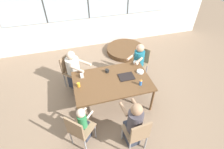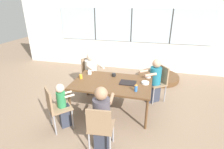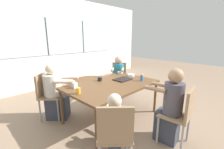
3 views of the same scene
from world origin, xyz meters
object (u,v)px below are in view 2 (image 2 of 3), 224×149
person_man_teal_shirt (102,120)px  folded_table_stack (158,77)px  bowl_white_shallow (148,77)px  chair_for_toddler (55,105)px  person_woman_green_shirt (154,82)px  sippy_cup (136,88)px  person_man_blue_shirt (92,74)px  bowl_cereal (145,83)px  chair_for_woman_green_shirt (159,80)px  chair_for_man_teal_shirt (100,126)px  chair_for_man_blue_shirt (89,71)px  coffee_mug (114,75)px  milk_carton_small (90,73)px  person_toddler (63,106)px  juice_glass (81,76)px

person_man_teal_shirt → folded_table_stack: size_ratio=0.89×
person_man_teal_shirt → bowl_white_shallow: 1.69m
chair_for_toddler → person_woman_green_shirt: bearing=85.3°
person_woman_green_shirt → sippy_cup: bearing=124.5°
person_man_blue_shirt → person_man_teal_shirt: size_ratio=0.95×
bowl_cereal → chair_for_toddler: bearing=-148.0°
chair_for_woman_green_shirt → chair_for_toddler: 2.52m
chair_for_toddler → bowl_cereal: 1.89m
person_man_teal_shirt → chair_for_man_teal_shirt: bearing=-90.0°
sippy_cup → person_man_teal_shirt: bearing=-119.3°
chair_for_man_blue_shirt → sippy_cup: bearing=96.0°
person_man_teal_shirt → sippy_cup: person_man_teal_shirt is taller
coffee_mug → folded_table_stack: (1.08, 1.69, -0.67)m
person_man_blue_shirt → milk_carton_small: person_man_blue_shirt is taller
chair_for_toddler → person_man_blue_shirt: size_ratio=0.82×
chair_for_woman_green_shirt → bowl_cereal: chair_for_woman_green_shirt is taller
person_woman_green_shirt → milk_carton_small: person_woman_green_shirt is taller
person_man_blue_shirt → chair_for_woman_green_shirt: bearing=134.4°
person_man_teal_shirt → milk_carton_small: bearing=112.3°
bowl_cereal → person_toddler: bearing=-149.2°
milk_carton_small → bowl_white_shallow: size_ratio=0.74×
folded_table_stack → person_toddler: bearing=-123.0°
person_toddler → bowl_cereal: size_ratio=5.86×
chair_for_man_blue_shirt → chair_for_man_teal_shirt: size_ratio=1.00×
person_toddler → coffee_mug: 1.36m
person_man_blue_shirt → folded_table_stack: 2.21m
person_man_teal_shirt → bowl_white_shallow: person_man_teal_shirt is taller
chair_for_man_teal_shirt → person_toddler: 1.01m
person_man_blue_shirt → juice_glass: size_ratio=11.11×
chair_for_man_teal_shirt → person_woman_green_shirt: bearing=62.4°
person_toddler → milk_carton_small: (0.15, 1.09, 0.29)m
person_man_teal_shirt → chair_for_woman_green_shirt: bearing=57.8°
person_man_blue_shirt → folded_table_stack: (1.80, 1.21, -0.41)m
chair_for_toddler → folded_table_stack: (1.93, 2.91, -0.46)m
chair_for_woman_green_shirt → chair_for_man_blue_shirt: (-1.91, 0.17, 0.00)m
person_woman_green_shirt → sippy_cup: 1.04m
sippy_cup → bowl_cereal: size_ratio=0.99×
person_man_teal_shirt → person_toddler: 0.94m
chair_for_woman_green_shirt → bowl_white_shallow: 0.44m
chair_for_man_teal_shirt → bowl_cereal: (0.59, 1.35, 0.19)m
chair_for_toddler → bowl_white_shallow: (1.63, 1.35, 0.19)m
coffee_mug → chair_for_man_teal_shirt: bearing=-84.4°
sippy_cup → milk_carton_small: bearing=153.6°
person_toddler → chair_for_woman_green_shirt: bearing=84.7°
person_woman_green_shirt → bowl_cereal: (-0.18, -0.55, 0.22)m
bowl_cereal → person_man_teal_shirt: bearing=-117.1°
coffee_mug → person_man_teal_shirt: bearing=-84.4°
chair_for_man_blue_shirt → person_man_blue_shirt: size_ratio=0.82×
chair_for_man_blue_shirt → coffee_mug: chair_for_man_blue_shirt is taller
milk_carton_small → juice_glass: bearing=-111.9°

